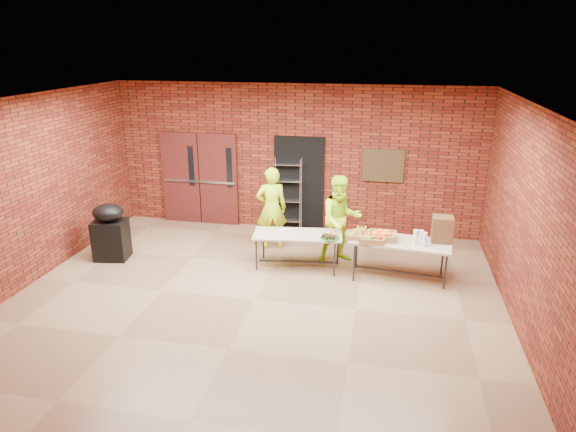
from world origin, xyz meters
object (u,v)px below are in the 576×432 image
object	(u,v)px
wire_rack	(288,195)
volunteer_man	(341,219)
table_left	(298,237)
table_right	(400,244)
covered_grill	(110,232)
volunteer_woman	(272,208)
coffee_dispenser	(442,229)

from	to	relation	value
wire_rack	volunteer_man	xyz separation A→B (m)	(1.31, -1.44, 0.02)
table_left	table_right	world-z (taller)	table_right
wire_rack	table_right	distance (m)	3.16
covered_grill	volunteer_woman	size ratio (longest dim) A/B	0.66
table_left	table_right	size ratio (longest dim) A/B	0.94
wire_rack	table_right	bearing A→B (deg)	-47.85
coffee_dispenser	volunteer_woman	xyz separation A→B (m)	(-3.24, 0.82, -0.09)
table_left	coffee_dispenser	distance (m)	2.57
wire_rack	coffee_dispenser	size ratio (longest dim) A/B	3.61
table_left	volunteer_woman	distance (m)	1.11
table_right	volunteer_woman	xyz separation A→B (m)	(-2.54, 0.94, 0.19)
table_right	covered_grill	distance (m)	5.48
wire_rack	table_left	bearing A→B (deg)	-81.47
coffee_dispenser	volunteer_man	size ratio (longest dim) A/B	0.27
volunteer_man	table_left	bearing A→B (deg)	-171.21
wire_rack	table_left	xyz separation A→B (m)	(0.57, -1.91, -0.21)
wire_rack	table_right	world-z (taller)	wire_rack
coffee_dispenser	covered_grill	bearing A→B (deg)	-177.01
wire_rack	volunteer_woman	distance (m)	1.08
coffee_dispenser	volunteer_man	bearing A→B (deg)	166.03
wire_rack	table_left	size ratio (longest dim) A/B	0.97
covered_grill	volunteer_man	world-z (taller)	volunteer_man
wire_rack	table_left	distance (m)	2.00
table_left	table_right	distance (m)	1.86
volunteer_woman	wire_rack	bearing A→B (deg)	-115.35
covered_grill	volunteer_woman	bearing A→B (deg)	12.48
covered_grill	volunteer_man	distance (m)	4.43
wire_rack	volunteer_man	world-z (taller)	volunteer_man
table_left	volunteer_man	distance (m)	0.90
wire_rack	covered_grill	world-z (taller)	wire_rack
table_right	wire_rack	bearing A→B (deg)	147.07
covered_grill	volunteer_woman	distance (m)	3.16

